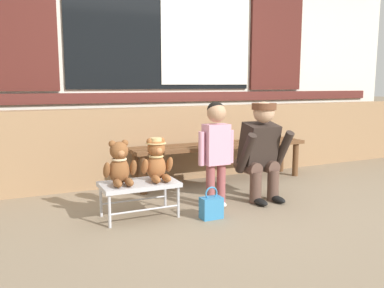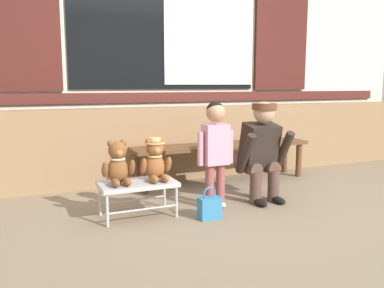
% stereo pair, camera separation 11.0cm
% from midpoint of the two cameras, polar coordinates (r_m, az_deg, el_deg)
% --- Properties ---
extents(ground_plane, '(60.00, 60.00, 0.00)m').
position_cam_midpoint_polar(ground_plane, '(3.57, 6.34, -9.61)').
color(ground_plane, '#84725B').
extents(brick_low_wall, '(7.28, 0.25, 0.85)m').
position_cam_midpoint_polar(brick_low_wall, '(4.71, -2.67, 0.18)').
color(brick_low_wall, '#997551').
rests_on(brick_low_wall, ground).
extents(shop_facade, '(7.43, 0.26, 3.72)m').
position_cam_midpoint_polar(shop_facade, '(5.20, -5.03, 16.82)').
color(shop_facade, silver).
rests_on(shop_facade, ground).
extents(wooden_bench_long, '(2.10, 0.40, 0.44)m').
position_cam_midpoint_polar(wooden_bench_long, '(4.55, 3.40, -0.78)').
color(wooden_bench_long, brown).
rests_on(wooden_bench_long, ground).
extents(small_display_bench, '(0.64, 0.36, 0.30)m').
position_cam_midpoint_polar(small_display_bench, '(3.38, -8.50, -5.99)').
color(small_display_bench, '#BCBCC1').
rests_on(small_display_bench, ground).
extents(teddy_bear_plain, '(0.28, 0.26, 0.36)m').
position_cam_midpoint_polar(teddy_bear_plain, '(3.30, -11.25, -2.90)').
color(teddy_bear_plain, brown).
rests_on(teddy_bear_plain, small_display_bench).
extents(teddy_bear_with_hat, '(0.28, 0.27, 0.36)m').
position_cam_midpoint_polar(teddy_bear_with_hat, '(3.38, -5.99, -2.33)').
color(teddy_bear_with_hat, '#93562D').
rests_on(teddy_bear_with_hat, small_display_bench).
extents(child_standing, '(0.35, 0.18, 0.96)m').
position_cam_midpoint_polar(child_standing, '(3.55, 2.58, 0.16)').
color(child_standing, '#994C4C').
rests_on(child_standing, ground).
extents(adult_crouching, '(0.50, 0.49, 0.95)m').
position_cam_midpoint_polar(adult_crouching, '(3.86, 9.05, -0.93)').
color(adult_crouching, brown).
rests_on(adult_crouching, ground).
extents(handbag_on_ground, '(0.18, 0.11, 0.27)m').
position_cam_midpoint_polar(handbag_on_ground, '(3.36, 1.83, -9.02)').
color(handbag_on_ground, teal).
rests_on(handbag_on_ground, ground).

